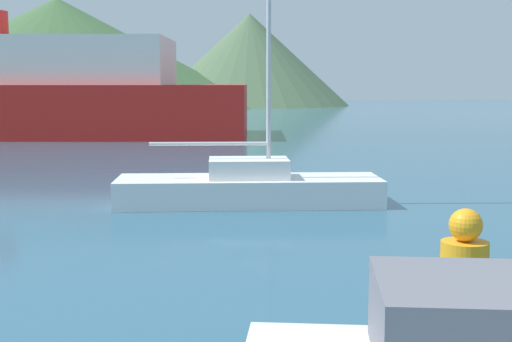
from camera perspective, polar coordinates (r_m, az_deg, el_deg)
name	(u,v)px	position (r m, az deg, el deg)	size (l,w,h in m)	color
sailboat_inner	(249,186)	(18.78, -0.58, -1.24)	(7.09, 2.71, 8.79)	white
buoy_marker	(465,240)	(13.32, 16.39, -5.35)	(0.85, 0.85, 0.98)	orange
hill_west	(59,53)	(99.00, -15.52, 9.12)	(54.72, 54.72, 14.20)	#3D6038
hill_central	(250,60)	(99.90, -0.51, 8.90)	(27.59, 27.59, 12.63)	#4C6647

